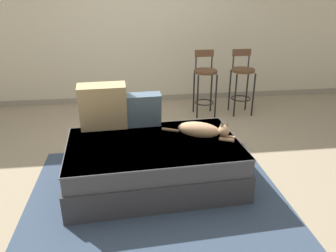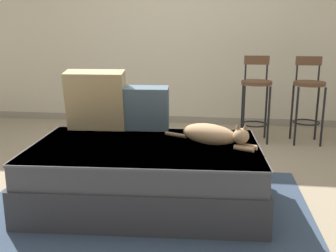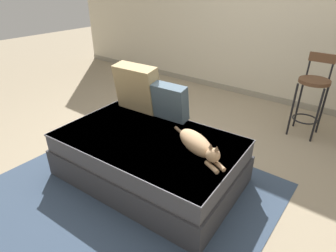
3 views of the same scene
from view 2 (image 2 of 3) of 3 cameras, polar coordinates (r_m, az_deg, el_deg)
ground_plane at (r=3.34m, az=-1.90°, el=-8.14°), size 16.00×16.00×0.00m
wall_back_panel at (r=5.33m, az=2.06°, el=14.36°), size 8.00×0.10×2.60m
wall_baseboard_trim at (r=5.41m, az=1.89°, el=0.96°), size 8.00×0.02×0.09m
area_rug at (r=2.71m, az=-4.37°, el=-13.54°), size 2.35×2.12×0.01m
couch at (r=2.89m, az=-3.23°, el=-6.91°), size 1.71×1.12×0.45m
throw_pillow_corner at (r=3.25m, az=-10.38°, el=3.71°), size 0.48×0.26×0.49m
throw_pillow_middle at (r=3.18m, az=-3.10°, el=2.58°), size 0.36×0.20×0.37m
cat at (r=2.81m, az=6.56°, el=-1.26°), size 0.68×0.40×0.19m
bar_stool_near_window at (r=4.55m, az=12.64°, el=4.72°), size 0.34×0.34×0.96m
bar_stool_by_doorway at (r=4.63m, az=19.70°, el=4.46°), size 0.34×0.34×0.96m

